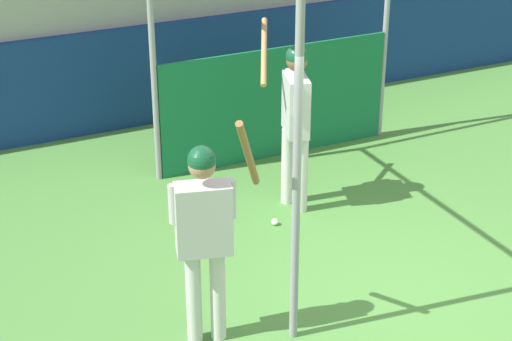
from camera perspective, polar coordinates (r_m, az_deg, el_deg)
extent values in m
plane|color=#477F38|center=(7.91, 9.91, -8.92)|extent=(60.00, 60.00, 0.00)
cube|color=navy|center=(11.65, -4.22, 6.80)|extent=(24.00, 0.12, 1.35)
cube|color=#9E9E99|center=(12.61, -6.48, 11.14)|extent=(8.70, 2.40, 2.60)
cube|color=navy|center=(11.35, -14.41, 9.39)|extent=(0.45, 0.40, 0.10)
cube|color=navy|center=(11.47, -14.73, 10.71)|extent=(0.45, 0.06, 0.40)
cube|color=navy|center=(11.47, -11.70, 9.82)|extent=(0.45, 0.40, 0.10)
cube|color=navy|center=(11.60, -9.04, 10.22)|extent=(0.45, 0.40, 0.10)
cube|color=navy|center=(11.76, -6.45, 10.59)|extent=(0.45, 0.40, 0.10)
cube|color=navy|center=(11.95, -3.92, 10.93)|extent=(0.45, 0.40, 0.10)
cube|color=navy|center=(12.16, -1.47, 11.24)|extent=(0.45, 0.40, 0.10)
cylinder|color=gray|center=(6.65, 2.73, -0.20)|extent=(0.07, 0.07, 3.08)
cylinder|color=gray|center=(9.54, -6.91, 7.82)|extent=(0.07, 0.07, 3.08)
cylinder|color=gray|center=(10.85, 8.68, 9.92)|extent=(0.07, 0.07, 3.08)
cube|color=#14663D|center=(10.36, 1.37, 4.51)|extent=(2.98, 0.03, 1.39)
cylinder|color=silver|center=(9.16, 3.08, -0.22)|extent=(0.16, 0.16, 0.88)
cylinder|color=silver|center=(9.32, 2.10, 0.28)|extent=(0.16, 0.16, 0.88)
cube|color=#B7B7B7|center=(8.94, 2.68, 4.39)|extent=(0.34, 0.50, 0.63)
sphere|color=brown|center=(8.77, 2.74, 7.32)|extent=(0.22, 0.22, 0.22)
sphere|color=#144C2D|center=(8.76, 2.75, 7.63)|extent=(0.23, 0.23, 0.23)
cylinder|color=#B7B7B7|center=(8.66, 2.75, 4.66)|extent=(0.09, 0.09, 0.34)
cylinder|color=#B7B7B7|center=(9.10, 2.15, 5.75)|extent=(0.09, 0.09, 0.34)
cylinder|color=#AD7F4C|center=(8.97, 0.54, 7.93)|extent=(0.38, 0.69, 0.54)
sphere|color=#AD7F4C|center=(9.05, 2.77, 6.42)|extent=(0.08, 0.08, 0.08)
cylinder|color=silver|center=(7.17, -4.17, -8.43)|extent=(0.16, 0.16, 0.86)
cylinder|color=silver|center=(7.19, -2.56, -8.28)|extent=(0.16, 0.16, 0.86)
cube|color=#B7B7B7|center=(6.79, -3.52, -3.25)|extent=(0.49, 0.33, 0.61)
sphere|color=#A37556|center=(6.58, -3.63, 0.33)|extent=(0.21, 0.21, 0.21)
sphere|color=#144C2D|center=(6.56, -3.64, 0.71)|extent=(0.22, 0.22, 0.22)
cylinder|color=#B7B7B7|center=(6.74, -5.58, -2.24)|extent=(0.09, 0.09, 0.33)
cylinder|color=#B7B7B7|center=(6.79, -1.62, -1.91)|extent=(0.09, 0.09, 0.33)
cylinder|color=brown|center=(6.59, -0.53, 1.10)|extent=(0.40, 0.46, 0.75)
sphere|color=brown|center=(6.81, -2.55, -1.40)|extent=(0.08, 0.08, 0.08)
sphere|color=white|center=(9.04, 1.26, -3.45)|extent=(0.07, 0.07, 0.07)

